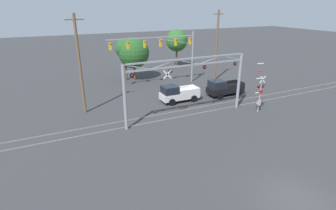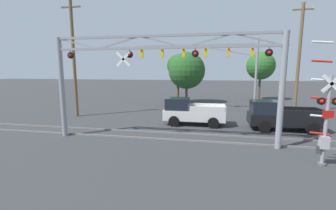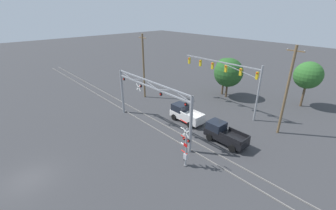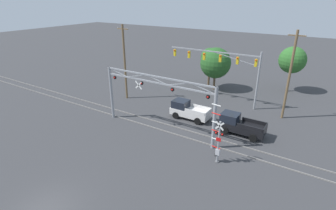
# 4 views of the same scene
# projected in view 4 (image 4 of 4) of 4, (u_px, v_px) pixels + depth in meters

# --- Properties ---
(ground_plane) EXTENTS (200.00, 200.00, 0.00)m
(ground_plane) POSITION_uv_depth(u_px,v_px,m) (46.00, 210.00, 17.87)
(ground_plane) COLOR #38383A
(rail_track_near) EXTENTS (80.00, 0.08, 0.10)m
(rail_track_near) POSITION_uv_depth(u_px,v_px,m) (159.00, 129.00, 28.56)
(rail_track_near) COLOR gray
(rail_track_near) RESTS_ON ground_plane
(rail_track_far) EXTENTS (80.00, 0.08, 0.10)m
(rail_track_far) POSITION_uv_depth(u_px,v_px,m) (166.00, 124.00, 29.68)
(rail_track_far) COLOR gray
(rail_track_far) RESTS_ON ground_plane
(crossing_gantry) EXTENTS (13.13, 0.31, 6.15)m
(crossing_gantry) POSITION_uv_depth(u_px,v_px,m) (157.00, 96.00, 26.82)
(crossing_gantry) COLOR gray
(crossing_gantry) RESTS_ON ground_plane
(crossing_signal_mast) EXTENTS (1.30, 0.35, 5.40)m
(crossing_signal_mast) POSITION_uv_depth(u_px,v_px,m) (218.00, 142.00, 22.27)
(crossing_signal_mast) COLOR gray
(crossing_signal_mast) RESTS_ON ground_plane
(traffic_signal_span) EXTENTS (12.58, 0.39, 7.37)m
(traffic_signal_span) POSITION_uv_depth(u_px,v_px,m) (229.00, 64.00, 33.61)
(traffic_signal_span) COLOR gray
(traffic_signal_span) RESTS_ON ground_plane
(pickup_truck_lead) EXTENTS (4.66, 2.07, 2.06)m
(pickup_truck_lead) POSITION_uv_depth(u_px,v_px,m) (188.00, 110.00, 30.93)
(pickup_truck_lead) COLOR silver
(pickup_truck_lead) RESTS_ON ground_plane
(pickup_truck_following) EXTENTS (4.76, 2.07, 2.06)m
(pickup_truck_following) POSITION_uv_depth(u_px,v_px,m) (239.00, 125.00, 27.46)
(pickup_truck_following) COLOR black
(pickup_truck_following) RESTS_ON ground_plane
(utility_pole_left) EXTENTS (1.80, 0.28, 10.15)m
(utility_pole_left) POSITION_uv_depth(u_px,v_px,m) (125.00, 62.00, 35.43)
(utility_pole_left) COLOR brown
(utility_pole_left) RESTS_ON ground_plane
(utility_pole_right) EXTENTS (1.80, 0.28, 10.23)m
(utility_pole_right) POSITION_uv_depth(u_px,v_px,m) (290.00, 75.00, 29.32)
(utility_pole_right) COLOR brown
(utility_pole_right) RESTS_ON ground_plane
(background_tree_beyond_span) EXTENTS (3.89, 3.89, 6.77)m
(background_tree_beyond_span) POSITION_uv_depth(u_px,v_px,m) (292.00, 60.00, 38.27)
(background_tree_beyond_span) COLOR brown
(background_tree_beyond_span) RESTS_ON ground_plane
(background_tree_far_left_verge) EXTENTS (4.61, 4.61, 6.46)m
(background_tree_far_left_verge) POSITION_uv_depth(u_px,v_px,m) (216.00, 63.00, 39.32)
(background_tree_far_left_verge) COLOR brown
(background_tree_far_left_verge) RESTS_ON ground_plane
(background_tree_far_right_verge) EXTENTS (2.86, 2.86, 6.22)m
(background_tree_far_right_verge) POSITION_uv_depth(u_px,v_px,m) (210.00, 58.00, 40.11)
(background_tree_far_right_verge) COLOR brown
(background_tree_far_right_verge) RESTS_ON ground_plane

